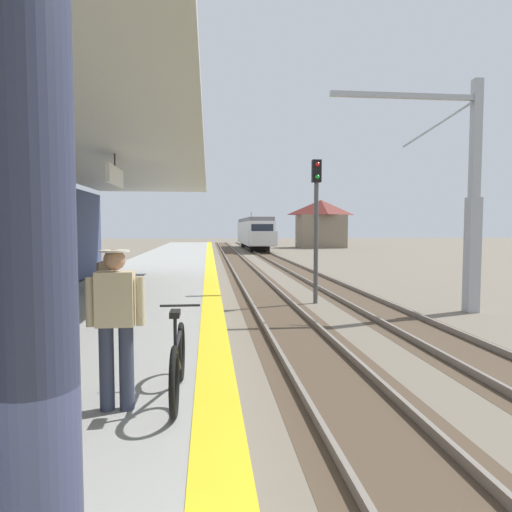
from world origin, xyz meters
name	(u,v)px	position (x,y,z in m)	size (l,w,h in m)	color
station_platform	(147,293)	(-2.50, 16.00, 0.45)	(5.00, 80.00, 0.91)	#999993
track_pair_nearest_platform	(259,288)	(1.90, 20.00, 0.05)	(2.34, 120.00, 0.16)	#4C3D2D
track_pair_middle	(332,287)	(5.30, 20.00, 0.05)	(2.34, 120.00, 0.16)	#4C3D2D
approaching_train	(254,232)	(5.30, 55.79, 2.18)	(2.93, 19.60, 4.76)	silver
commuter_person	(116,320)	(-1.28, 4.56, 1.84)	(0.59, 0.30, 1.67)	#33384C
bicycle_beside_commuter	(178,363)	(-0.67, 4.84, 1.29)	(0.48, 1.82, 1.04)	black
rail_signal_post	(316,216)	(3.55, 15.96, 3.19)	(0.32, 0.34, 5.20)	#4C4C4C
catenary_pylon_far_side	(465,202)	(7.93, 13.76, 3.60)	(5.00, 0.40, 7.50)	#9EA3A8
platform_bench	(109,274)	(-3.32, 13.72, 1.37)	(0.45, 1.60, 0.88)	brown
distant_trackside_house	(321,223)	(14.69, 59.54, 3.34)	(6.60, 5.28, 6.40)	#7F705B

